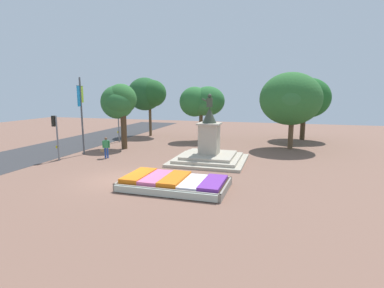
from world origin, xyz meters
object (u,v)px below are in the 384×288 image
Objects in this scene: traffic_light_far_corner at (118,119)px; pedestrian_with_handbag at (106,146)px; banner_pole at (82,113)px; flower_planter at (173,183)px; statue_monument at (209,150)px; traffic_light_mid_block at (56,130)px.

traffic_light_far_corner reaches higher than pedestrian_with_handbag.
banner_pole reaches higher than traffic_light_far_corner.
flower_planter is 1.62× the size of traffic_light_far_corner.
traffic_light_far_corner is 2.14× the size of pedestrian_with_handbag.
statue_monument reaches higher than pedestrian_with_handbag.
statue_monument is at bearing 14.27° from traffic_light_mid_block.
banner_pole is (0.51, -6.51, 1.02)m from traffic_light_far_corner.
traffic_light_mid_block is 3.84m from pedestrian_with_handbag.
statue_monument reaches higher than traffic_light_far_corner.
traffic_light_mid_block reaches higher than flower_planter.
statue_monument is 1.57× the size of traffic_light_mid_block.
statue_monument is 8.12m from pedestrian_with_handbag.
statue_monument is at bearing -28.95° from traffic_light_far_corner.
pedestrian_with_handbag is (-8.05, -1.08, 0.06)m from statue_monument.
flower_planter is 12.40m from banner_pole.
traffic_light_mid_block is 0.54× the size of banner_pole.
banner_pole is (-10.62, -0.36, 2.60)m from statue_monument.
traffic_light_far_corner is at bearing 129.73° from flower_planter.
pedestrian_with_handbag is at bearing 143.53° from flower_planter.
traffic_light_mid_block is at bearing -150.47° from pedestrian_with_handbag.
pedestrian_with_handbag reaches higher than flower_planter.
flower_planter is 9.47m from pedestrian_with_handbag.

